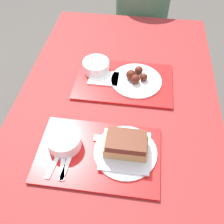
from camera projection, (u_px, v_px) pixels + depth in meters
ground_plane at (113, 189)px, 1.61m from camera, size 12.00×12.00×0.00m
picnic_table at (114, 130)px, 1.12m from camera, size 0.91×1.69×0.74m
picnic_bench_far at (131, 46)px, 2.02m from camera, size 0.86×0.28×0.42m
tray_near at (98, 154)px, 0.93m from camera, size 0.46×0.29×0.01m
tray_far at (124, 82)px, 1.19m from camera, size 0.46×0.29×0.01m
bowl_coleslaw_near at (64, 140)px, 0.93m from camera, size 0.13×0.13×0.05m
brisket_sandwich_plate at (126, 147)px, 0.90m from camera, size 0.24×0.24×0.09m
plastic_fork_near at (63, 159)px, 0.91m from camera, size 0.05×0.17×0.00m
plastic_knife_near at (69, 159)px, 0.91m from camera, size 0.03×0.17×0.00m
plastic_spoon_near at (57, 158)px, 0.91m from camera, size 0.04×0.17×0.00m
condiment_packet at (98, 138)px, 0.97m from camera, size 0.04×0.03×0.01m
bowl_coleslaw_far at (96, 66)px, 1.21m from camera, size 0.13×0.13×0.05m
wings_plate_far at (136, 78)px, 1.17m from camera, size 0.24×0.24×0.05m
napkin_far at (104, 78)px, 1.19m from camera, size 0.14×0.10×0.01m
person_seated_across at (142, 6)px, 1.76m from camera, size 0.37×0.37×0.67m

